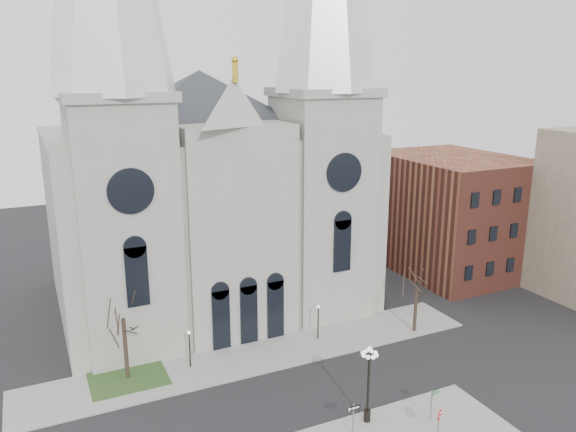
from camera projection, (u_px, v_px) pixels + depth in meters
name	position (u px, v px, depth m)	size (l,w,h in m)	color
ground	(320.00, 426.00, 39.01)	(160.00, 160.00, 0.00)	black
sidewalk_far	(260.00, 355.00, 48.62)	(40.00, 6.00, 0.14)	gray
grass_patch	(128.00, 378.00, 44.94)	(6.00, 5.00, 0.18)	#314F22
cathedral	(210.00, 129.00, 54.34)	(33.00, 26.66, 54.00)	gray
bg_building_brick	(450.00, 213.00, 68.89)	(14.00, 18.00, 14.00)	brown
tree_left	(123.00, 315.00, 43.56)	(3.20, 3.20, 7.50)	black
tree_right	(417.00, 288.00, 51.96)	(3.20, 3.20, 6.00)	black
ped_lamp_left	(189.00, 343.00, 46.01)	(0.32, 0.32, 3.26)	black
ped_lamp_right	(318.00, 316.00, 50.96)	(0.32, 0.32, 3.26)	black
stop_sign	(439.00, 418.00, 36.77)	(0.88, 0.13, 2.45)	slate
globe_lamp	(369.00, 375.00, 38.46)	(1.27, 1.27, 5.74)	black
one_way_sign	(353.00, 414.00, 37.56)	(1.01, 0.10, 2.30)	slate
street_name_sign	(432.00, 402.00, 39.13)	(0.75, 0.21, 2.37)	slate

